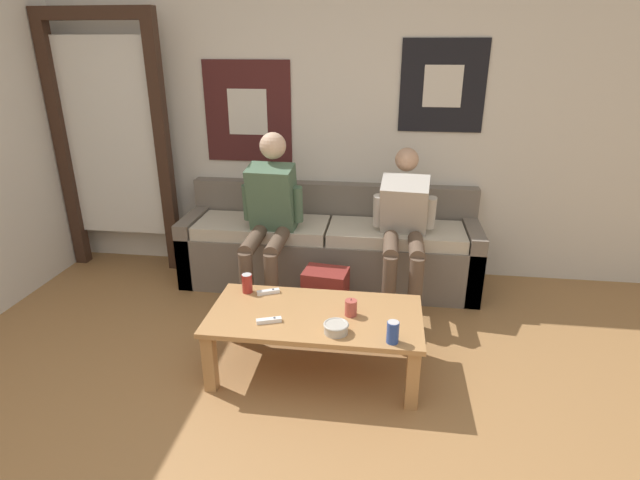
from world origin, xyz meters
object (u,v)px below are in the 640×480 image
(coffee_table, at_px, (315,322))
(couch, at_px, (329,249))
(drink_can_red, at_px, (247,283))
(game_controller_near_right, at_px, (269,320))
(pillar_candle, at_px, (351,308))
(drink_can_blue, at_px, (393,332))
(backpack, at_px, (325,297))
(person_seated_adult, at_px, (269,214))
(person_seated_teen, at_px, (404,225))
(game_controller_near_left, at_px, (268,292))
(ceramic_bowl, at_px, (336,327))

(coffee_table, bearing_deg, couch, 92.93)
(drink_can_red, relative_size, game_controller_near_right, 0.84)
(pillar_candle, height_order, drink_can_blue, drink_can_blue)
(drink_can_red, bearing_deg, pillar_candle, -16.65)
(backpack, bearing_deg, person_seated_adult, 147.29)
(person_seated_teen, height_order, game_controller_near_left, person_seated_teen)
(coffee_table, height_order, person_seated_teen, person_seated_teen)
(ceramic_bowl, bearing_deg, pillar_candle, 71.97)
(drink_can_blue, bearing_deg, person_seated_adult, 129.08)
(couch, distance_m, ceramic_bowl, 1.46)
(coffee_table, relative_size, backpack, 3.19)
(ceramic_bowl, distance_m, drink_can_blue, 0.31)
(coffee_table, height_order, drink_can_blue, drink_can_blue)
(drink_can_blue, bearing_deg, pillar_candle, 133.55)
(couch, relative_size, drink_can_red, 19.33)
(couch, distance_m, person_seated_teen, 0.75)
(game_controller_near_right, bearing_deg, backpack, 72.51)
(backpack, distance_m, game_controller_near_left, 0.55)
(coffee_table, distance_m, game_controller_near_right, 0.29)
(coffee_table, relative_size, drink_can_red, 10.13)
(coffee_table, bearing_deg, pillar_candle, 2.52)
(drink_can_blue, distance_m, drink_can_red, 1.03)
(couch, relative_size, ceramic_bowl, 16.87)
(game_controller_near_left, distance_m, game_controller_near_right, 0.35)
(drink_can_red, bearing_deg, ceramic_bowl, -33.40)
(coffee_table, bearing_deg, ceramic_bowl, -53.01)
(person_seated_adult, distance_m, game_controller_near_left, 0.76)
(couch, height_order, person_seated_teen, person_seated_teen)
(person_seated_teen, relative_size, pillar_candle, 10.70)
(drink_can_red, bearing_deg, couch, 68.74)
(person_seated_teen, distance_m, backpack, 0.78)
(coffee_table, height_order, ceramic_bowl, ceramic_bowl)
(person_seated_adult, bearing_deg, backpack, -32.71)
(game_controller_near_left, xyz_separation_m, game_controller_near_right, (0.09, -0.34, 0.00))
(person_seated_teen, xyz_separation_m, drink_can_blue, (-0.07, -1.18, -0.18))
(couch, height_order, backpack, couch)
(backpack, relative_size, pillar_candle, 3.63)
(person_seated_adult, xyz_separation_m, game_controller_near_left, (0.14, -0.69, -0.29))
(couch, distance_m, drink_can_red, 1.13)
(person_seated_teen, relative_size, ceramic_bowl, 8.19)
(game_controller_near_left, height_order, game_controller_near_right, same)
(ceramic_bowl, distance_m, drink_can_red, 0.73)
(drink_can_red, xyz_separation_m, game_controller_near_right, (0.22, -0.35, -0.05))
(pillar_candle, bearing_deg, couch, 102.46)
(coffee_table, bearing_deg, person_seated_adult, 117.90)
(ceramic_bowl, bearing_deg, couch, 98.23)
(person_seated_adult, height_order, drink_can_blue, person_seated_adult)
(person_seated_teen, relative_size, game_controller_near_right, 7.92)
(ceramic_bowl, height_order, pillar_candle, pillar_candle)
(drink_can_red, bearing_deg, person_seated_adult, 90.50)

